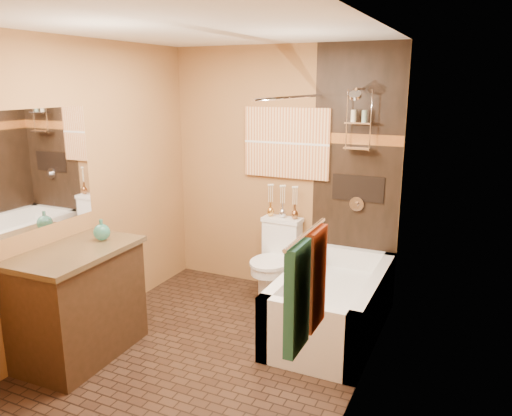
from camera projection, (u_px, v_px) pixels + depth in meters
The scene contains 23 objects.
floor at pixel (211, 351), 4.08m from camera, with size 3.00×3.00×0.00m, color black.
wall_left at pixel (86, 189), 4.27m from camera, with size 0.02×3.00×2.50m, color #996A3B.
wall_right at pixel (365, 221), 3.29m from camera, with size 0.02×3.00×2.50m, color #996A3B.
wall_back at pixel (281, 172), 5.10m from camera, with size 2.40×0.02×2.50m, color #996A3B.
wall_front at pixel (54, 268), 2.46m from camera, with size 2.40×0.02×2.50m, color #996A3B.
ceiling at pixel (203, 29), 3.47m from camera, with size 3.00×3.00×0.00m, color silver.
alcove_tile_back at pixel (356, 178), 4.77m from camera, with size 0.85×0.01×2.50m, color black.
alcove_tile_right at pixel (385, 198), 3.95m from camera, with size 0.01×1.50×2.50m, color black.
mosaic_band_back at pixel (358, 139), 4.67m from camera, with size 0.85×0.01×0.10m, color brown.
mosaic_band_right at pixel (387, 151), 3.87m from camera, with size 0.01×1.50×0.10m, color brown.
alcove_niche at pixel (358, 188), 4.78m from camera, with size 0.50×0.01×0.25m, color black.
shower_fixtures at pixel (358, 135), 4.56m from camera, with size 0.24×0.33×1.16m.
curtain_rod at pixel (294, 97), 4.09m from camera, with size 0.03×0.03×1.55m, color silver.
towel_bar at pixel (306, 234), 2.34m from camera, with size 0.02×0.02×0.55m, color silver.
towel_teal at pixel (297, 298), 2.28m from camera, with size 0.05×0.22×0.52m, color #1F6966.
towel_rust at pixel (315, 278), 2.51m from camera, with size 0.05×0.22×0.52m, color maroon.
sunset_painting at pixel (287, 143), 4.98m from camera, with size 0.90×0.04×0.70m, color #C35E2D.
vanity_mirror at pixel (40, 169), 3.79m from camera, with size 0.01×1.00×0.90m, color white.
bathtub at pixel (333, 308), 4.37m from camera, with size 0.80×1.50×0.55m.
toilet at pixel (275, 260), 5.03m from camera, with size 0.41×0.60×0.80m.
vanity at pixel (79, 302), 3.94m from camera, with size 0.64×1.03×0.89m.
teal_bottle at pixel (102, 230), 4.02m from camera, with size 0.14×0.14×0.21m, color #2A806E, non-canonical shape.
bud_vases at pixel (283, 201), 5.04m from camera, with size 0.33×0.07×0.33m.
Camera 1 is at (1.87, -3.18, 2.14)m, focal length 35.00 mm.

